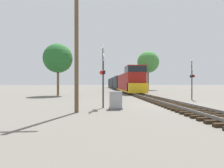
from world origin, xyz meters
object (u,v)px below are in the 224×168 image
Objects in this scene: crossing_signal_far at (192,77)px; utility_pole at (76,34)px; relay_cabinet at (116,100)px; tree_mid_background at (148,62)px; crossing_signal_near at (103,73)px; freight_train at (117,83)px; tree_far_right at (58,58)px.

crossing_signal_far is 14.17m from utility_pole.
utility_pole is (-11.65, -7.70, 2.35)m from crossing_signal_far.
crossing_signal_far is at bearing 35.34° from relay_cabinet.
relay_cabinet is at bearing -109.38° from tree_mid_background.
freight_train is at bearing 166.03° from crossing_signal_near.
relay_cabinet is at bearing -96.22° from freight_train.
crossing_signal_near is 0.42× the size of tree_mid_background.
tree_mid_background is at bearing 70.62° from relay_cabinet.
crossing_signal_near is 0.59× the size of tree_far_right.
tree_far_right is at bearing -161.43° from crossing_signal_near.
relay_cabinet is (-9.11, -6.46, -1.88)m from crossing_signal_far.
crossing_signal_far is 0.42× the size of tree_mid_background.
freight_train is 6.68× the size of utility_pole.
tree_far_right is (-7.21, 14.17, 4.88)m from relay_cabinet.
crossing_signal_near is at bearing -111.02° from tree_mid_background.
freight_train reaches higher than crossing_signal_near.
tree_far_right reaches higher than freight_train.
utility_pole reaches higher than crossing_signal_near.
crossing_signal_near is 1.02× the size of crossing_signal_far.
crossing_signal_near is at bearing 133.56° from crossing_signal_far.
relay_cabinet is 0.16× the size of tree_far_right.
tree_far_right is at bearing 78.16° from crossing_signal_far.
relay_cabinet is at bearing 46.95° from crossing_signal_near.
freight_train is 5.84× the size of tree_mid_background.
utility_pole is at bearing -153.93° from relay_cabinet.
relay_cabinet is 5.09m from utility_pole.
tree_far_right is (-6.32, 13.51, 2.96)m from crossing_signal_near.
utility_pole is (-2.54, -1.24, 4.23)m from relay_cabinet.
crossing_signal_near is 37.13m from tree_mid_background.
relay_cabinet is 16.63m from tree_far_right.
crossing_signal_far is (4.31, -37.62, 0.45)m from freight_train.
tree_mid_background is at bearing 67.72° from utility_pole.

